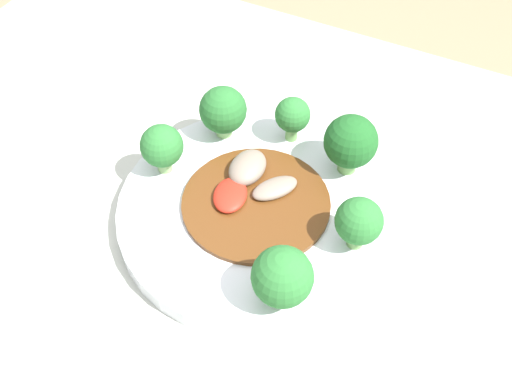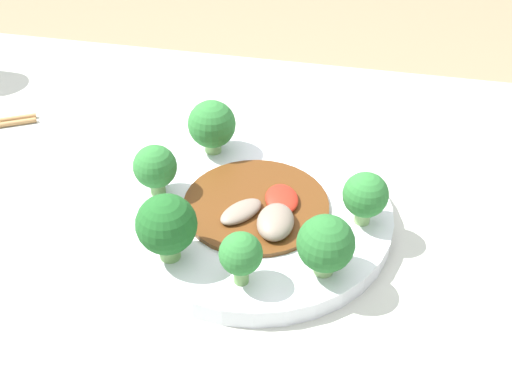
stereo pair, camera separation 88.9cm
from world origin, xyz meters
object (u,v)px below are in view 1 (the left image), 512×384
object	(u,v)px
plate	(256,211)
broccoli_southeast	(282,277)
broccoli_northwest	(223,110)
broccoli_east	(359,222)
broccoli_west	(162,147)
broccoli_north	(293,116)
stirfry_center	(253,193)
broccoli_northeast	(351,142)

from	to	relation	value
plate	broccoli_southeast	bearing A→B (deg)	-51.49
broccoli_northwest	broccoli_east	xyz separation A→B (m)	(0.19, -0.08, -0.00)
broccoli_southeast	broccoli_west	bearing A→B (deg)	153.75
broccoli_north	stirfry_center	size ratio (longest dim) A/B	0.36
broccoli_west	broccoli_northeast	distance (m)	0.20
broccoli_north	broccoli_west	xyz separation A→B (m)	(-0.10, -0.11, 0.00)
broccoli_west	broccoli_northwest	bearing A→B (deg)	68.99
stirfry_center	broccoli_northwest	bearing A→B (deg)	136.33
broccoli_northwest	broccoli_east	distance (m)	0.21
broccoli_west	broccoli_southeast	bearing A→B (deg)	-26.25
broccoli_north	broccoli_west	distance (m)	0.15
broccoli_north	broccoli_northwest	size ratio (longest dim) A/B	0.88
broccoli_west	broccoli_north	bearing A→B (deg)	46.20
broccoli_northwest	broccoli_southeast	xyz separation A→B (m)	(0.16, -0.17, 0.00)
broccoli_northwest	broccoli_west	bearing A→B (deg)	-111.01
broccoli_north	broccoli_northeast	xyz separation A→B (m)	(0.08, -0.02, 0.01)
broccoli_north	stirfry_center	bearing A→B (deg)	-88.95
broccoli_east	broccoli_southeast	distance (m)	0.10
plate	broccoli_north	world-z (taller)	broccoli_north
broccoli_north	broccoli_east	distance (m)	0.16
broccoli_north	stirfry_center	world-z (taller)	broccoli_north
broccoli_northeast	stirfry_center	bearing A→B (deg)	-131.33
broccoli_north	broccoli_east	world-z (taller)	broccoli_east
broccoli_northeast	stirfry_center	xyz separation A→B (m)	(-0.07, -0.08, -0.04)
broccoli_west	broccoli_northeast	size ratio (longest dim) A/B	0.83
broccoli_west	stirfry_center	xyz separation A→B (m)	(0.11, 0.01, -0.03)
plate	broccoli_northeast	world-z (taller)	broccoli_northeast
plate	broccoli_east	xyz separation A→B (m)	(0.11, -0.00, 0.05)
broccoli_north	broccoli_west	world-z (taller)	broccoli_west
broccoli_east	broccoli_northeast	size ratio (longest dim) A/B	0.83
broccoli_north	plate	bearing A→B (deg)	-85.12
broccoli_northwest	broccoli_southeast	bearing A→B (deg)	-47.79
broccoli_east	stirfry_center	size ratio (longest dim) A/B	0.38
broccoli_east	broccoli_southeast	bearing A→B (deg)	-112.55
plate	broccoli_north	size ratio (longest dim) A/B	5.23
stirfry_center	broccoli_east	bearing A→B (deg)	-4.04
broccoli_west	stirfry_center	bearing A→B (deg)	4.25
plate	broccoli_north	bearing A→B (deg)	94.88
broccoli_northwest	stirfry_center	distance (m)	0.11
broccoli_southeast	stirfry_center	size ratio (longest dim) A/B	0.42
broccoli_northeast	plate	bearing A→B (deg)	-125.79
broccoli_northwest	broccoli_north	bearing A→B (deg)	21.39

